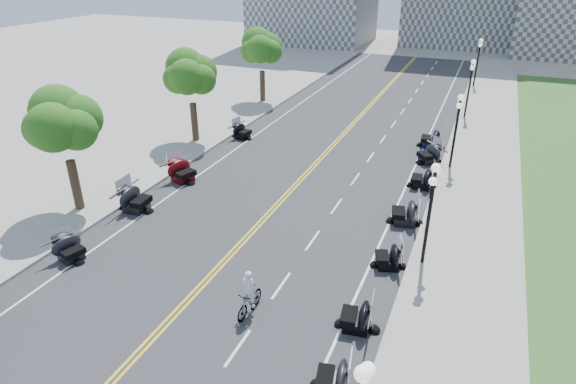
% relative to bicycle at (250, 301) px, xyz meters
% --- Properties ---
extents(ground, '(160.00, 160.00, 0.00)m').
position_rel_bicycle_xyz_m(ground, '(-2.73, 2.08, -0.56)').
color(ground, gray).
extents(road, '(16.00, 90.00, 0.01)m').
position_rel_bicycle_xyz_m(road, '(-2.73, 12.08, -0.56)').
color(road, '#333335').
rests_on(road, ground).
extents(centerline_yellow_a, '(0.12, 90.00, 0.00)m').
position_rel_bicycle_xyz_m(centerline_yellow_a, '(-2.85, 12.08, -0.55)').
color(centerline_yellow_a, yellow).
rests_on(centerline_yellow_a, road).
extents(centerline_yellow_b, '(0.12, 90.00, 0.00)m').
position_rel_bicycle_xyz_m(centerline_yellow_b, '(-2.61, 12.08, -0.55)').
color(centerline_yellow_b, yellow).
rests_on(centerline_yellow_b, road).
extents(edge_line_north, '(0.12, 90.00, 0.00)m').
position_rel_bicycle_xyz_m(edge_line_north, '(3.67, 12.08, -0.55)').
color(edge_line_north, white).
rests_on(edge_line_north, road).
extents(edge_line_south, '(0.12, 90.00, 0.00)m').
position_rel_bicycle_xyz_m(edge_line_south, '(-9.13, 12.08, -0.55)').
color(edge_line_south, white).
rests_on(edge_line_south, road).
extents(lane_dash_5, '(0.12, 2.00, 0.00)m').
position_rel_bicycle_xyz_m(lane_dash_5, '(0.47, -1.92, -0.55)').
color(lane_dash_5, white).
rests_on(lane_dash_5, road).
extents(lane_dash_6, '(0.12, 2.00, 0.00)m').
position_rel_bicycle_xyz_m(lane_dash_6, '(0.47, 2.08, -0.55)').
color(lane_dash_6, white).
rests_on(lane_dash_6, road).
extents(lane_dash_7, '(0.12, 2.00, 0.00)m').
position_rel_bicycle_xyz_m(lane_dash_7, '(0.47, 6.08, -0.55)').
color(lane_dash_7, white).
rests_on(lane_dash_7, road).
extents(lane_dash_8, '(0.12, 2.00, 0.00)m').
position_rel_bicycle_xyz_m(lane_dash_8, '(0.47, 10.08, -0.55)').
color(lane_dash_8, white).
rests_on(lane_dash_8, road).
extents(lane_dash_9, '(0.12, 2.00, 0.00)m').
position_rel_bicycle_xyz_m(lane_dash_9, '(0.47, 14.08, -0.55)').
color(lane_dash_9, white).
rests_on(lane_dash_9, road).
extents(lane_dash_10, '(0.12, 2.00, 0.00)m').
position_rel_bicycle_xyz_m(lane_dash_10, '(0.47, 18.08, -0.55)').
color(lane_dash_10, white).
rests_on(lane_dash_10, road).
extents(lane_dash_11, '(0.12, 2.00, 0.00)m').
position_rel_bicycle_xyz_m(lane_dash_11, '(0.47, 22.08, -0.55)').
color(lane_dash_11, white).
rests_on(lane_dash_11, road).
extents(lane_dash_12, '(0.12, 2.00, 0.00)m').
position_rel_bicycle_xyz_m(lane_dash_12, '(0.47, 26.08, -0.55)').
color(lane_dash_12, white).
rests_on(lane_dash_12, road).
extents(lane_dash_13, '(0.12, 2.00, 0.00)m').
position_rel_bicycle_xyz_m(lane_dash_13, '(0.47, 30.08, -0.55)').
color(lane_dash_13, white).
rests_on(lane_dash_13, road).
extents(lane_dash_14, '(0.12, 2.00, 0.00)m').
position_rel_bicycle_xyz_m(lane_dash_14, '(0.47, 34.08, -0.55)').
color(lane_dash_14, white).
rests_on(lane_dash_14, road).
extents(lane_dash_15, '(0.12, 2.00, 0.00)m').
position_rel_bicycle_xyz_m(lane_dash_15, '(0.47, 38.08, -0.55)').
color(lane_dash_15, white).
rests_on(lane_dash_15, road).
extents(lane_dash_16, '(0.12, 2.00, 0.00)m').
position_rel_bicycle_xyz_m(lane_dash_16, '(0.47, 42.08, -0.55)').
color(lane_dash_16, white).
rests_on(lane_dash_16, road).
extents(lane_dash_17, '(0.12, 2.00, 0.00)m').
position_rel_bicycle_xyz_m(lane_dash_17, '(0.47, 46.08, -0.55)').
color(lane_dash_17, white).
rests_on(lane_dash_17, road).
extents(lane_dash_18, '(0.12, 2.00, 0.00)m').
position_rel_bicycle_xyz_m(lane_dash_18, '(0.47, 50.08, -0.55)').
color(lane_dash_18, white).
rests_on(lane_dash_18, road).
extents(lane_dash_19, '(0.12, 2.00, 0.00)m').
position_rel_bicycle_xyz_m(lane_dash_19, '(0.47, 54.08, -0.55)').
color(lane_dash_19, white).
rests_on(lane_dash_19, road).
extents(sidewalk_north, '(5.00, 90.00, 0.15)m').
position_rel_bicycle_xyz_m(sidewalk_north, '(7.77, 12.08, -0.49)').
color(sidewalk_north, '#9E9991').
rests_on(sidewalk_north, ground).
extents(sidewalk_south, '(5.00, 90.00, 0.15)m').
position_rel_bicycle_xyz_m(sidewalk_south, '(-13.23, 12.08, -0.49)').
color(sidewalk_south, '#9E9991').
rests_on(sidewalk_south, ground).
extents(street_lamp_2, '(0.50, 1.20, 4.90)m').
position_rel_bicycle_xyz_m(street_lamp_2, '(5.87, 6.08, 2.04)').
color(street_lamp_2, black).
rests_on(street_lamp_2, sidewalk_north).
extents(street_lamp_3, '(0.50, 1.20, 4.90)m').
position_rel_bicycle_xyz_m(street_lamp_3, '(5.87, 18.08, 2.04)').
color(street_lamp_3, black).
rests_on(street_lamp_3, sidewalk_north).
extents(street_lamp_4, '(0.50, 1.20, 4.90)m').
position_rel_bicycle_xyz_m(street_lamp_4, '(5.87, 30.08, 2.04)').
color(street_lamp_4, black).
rests_on(street_lamp_4, sidewalk_north).
extents(street_lamp_5, '(0.50, 1.20, 4.90)m').
position_rel_bicycle_xyz_m(street_lamp_5, '(5.87, 42.08, 2.04)').
color(street_lamp_5, black).
rests_on(street_lamp_5, sidewalk_north).
extents(tree_2, '(4.80, 4.80, 9.20)m').
position_rel_bicycle_xyz_m(tree_2, '(-12.73, 4.08, 4.19)').
color(tree_2, '#235619').
rests_on(tree_2, sidewalk_south).
extents(tree_3, '(4.80, 4.80, 9.20)m').
position_rel_bicycle_xyz_m(tree_3, '(-12.73, 16.08, 4.19)').
color(tree_3, '#235619').
rests_on(tree_3, sidewalk_south).
extents(tree_4, '(4.80, 4.80, 9.20)m').
position_rel_bicycle_xyz_m(tree_4, '(-12.73, 28.08, 4.19)').
color(tree_4, '#235619').
rests_on(tree_4, sidewalk_south).
extents(motorcycle_n_4, '(2.06, 2.06, 1.23)m').
position_rel_bicycle_xyz_m(motorcycle_n_4, '(4.26, -2.35, 0.06)').
color(motorcycle_n_4, black).
rests_on(motorcycle_n_4, road).
extents(motorcycle_n_5, '(2.11, 2.11, 1.31)m').
position_rel_bicycle_xyz_m(motorcycle_n_5, '(4.17, 0.78, 0.09)').
color(motorcycle_n_5, black).
rests_on(motorcycle_n_5, road).
extents(motorcycle_n_6, '(2.27, 2.27, 1.26)m').
position_rel_bicycle_xyz_m(motorcycle_n_6, '(4.43, 5.27, 0.07)').
color(motorcycle_n_6, black).
rests_on(motorcycle_n_6, road).
extents(motorcycle_n_7, '(2.52, 2.52, 1.49)m').
position_rel_bicycle_xyz_m(motorcycle_n_7, '(4.39, 9.60, 0.18)').
color(motorcycle_n_7, black).
rests_on(motorcycle_n_7, road).
extents(motorcycle_n_8, '(2.13, 2.13, 1.40)m').
position_rel_bicycle_xyz_m(motorcycle_n_8, '(4.55, 14.44, 0.14)').
color(motorcycle_n_8, black).
rests_on(motorcycle_n_8, road).
extents(motorcycle_n_9, '(2.89, 2.89, 1.43)m').
position_rel_bicycle_xyz_m(motorcycle_n_9, '(4.38, 18.63, 0.16)').
color(motorcycle_n_9, black).
rests_on(motorcycle_n_9, road).
extents(motorcycle_n_10, '(2.39, 2.39, 1.53)m').
position_rel_bicycle_xyz_m(motorcycle_n_10, '(4.06, 21.80, 0.20)').
color(motorcycle_n_10, black).
rests_on(motorcycle_n_10, road).
extents(motorcycle_s_5, '(2.27, 2.27, 1.29)m').
position_rel_bicycle_xyz_m(motorcycle_s_5, '(-9.47, 0.12, 0.08)').
color(motorcycle_s_5, black).
rests_on(motorcycle_s_5, road).
extents(motorcycle_s_6, '(2.36, 2.36, 1.57)m').
position_rel_bicycle_xyz_m(motorcycle_s_6, '(-9.76, 5.26, 0.22)').
color(motorcycle_s_6, black).
rests_on(motorcycle_s_6, road).
extents(motorcycle_s_7, '(2.77, 2.77, 1.53)m').
position_rel_bicycle_xyz_m(motorcycle_s_7, '(-9.55, 9.56, 0.20)').
color(motorcycle_s_7, '#590A0C').
rests_on(motorcycle_s_7, road).
extents(motorcycle_s_9, '(2.14, 2.14, 1.30)m').
position_rel_bicycle_xyz_m(motorcycle_s_9, '(-9.76, 18.05, 0.09)').
color(motorcycle_s_9, black).
rests_on(motorcycle_s_9, road).
extents(bicycle, '(0.64, 1.90, 1.12)m').
position_rel_bicycle_xyz_m(bicycle, '(0.00, 0.00, 0.00)').
color(bicycle, '#A51414').
rests_on(bicycle, road).
extents(cyclist_rider, '(0.61, 0.40, 1.67)m').
position_rel_bicycle_xyz_m(cyclist_rider, '(0.00, 0.00, 1.40)').
color(cyclist_rider, silver).
rests_on(cyclist_rider, bicycle).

